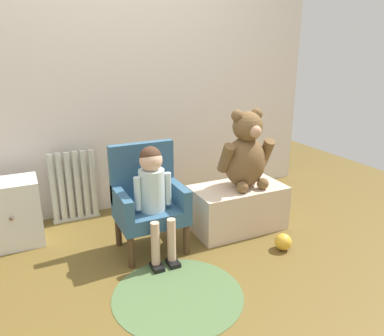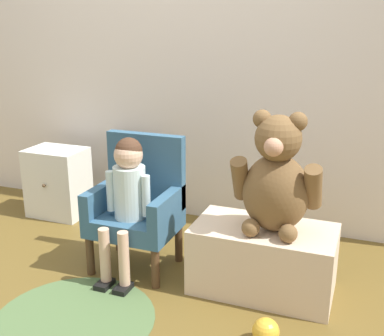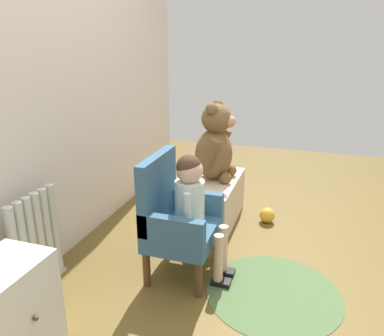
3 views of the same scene
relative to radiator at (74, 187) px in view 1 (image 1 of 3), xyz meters
name	(u,v)px [view 1 (image 1 of 3)]	position (x,y,z in m)	size (l,w,h in m)	color
ground_plane	(168,281)	(0.36, -1.12, -0.29)	(6.00, 6.00, 0.00)	brown
back_wall	(107,67)	(0.36, 0.12, 0.91)	(3.80, 0.05, 2.40)	silver
radiator	(74,187)	(0.00, 0.00, 0.00)	(0.37, 0.05, 0.58)	#B6B8AD
small_dresser	(11,213)	(-0.46, -0.22, -0.05)	(0.39, 0.31, 0.48)	silver
child_armchair	(148,199)	(0.40, -0.67, 0.08)	(0.45, 0.38, 0.73)	#325976
child_figure	(153,186)	(0.40, -0.78, 0.21)	(0.25, 0.35, 0.75)	silver
low_bench	(237,207)	(1.11, -0.69, -0.11)	(0.70, 0.39, 0.34)	beige
large_teddy_bear	(246,153)	(1.16, -0.70, 0.32)	(0.43, 0.30, 0.59)	brown
floor_rug	(178,295)	(0.36, -1.27, -0.28)	(0.75, 0.75, 0.01)	#4D693D
toy_ball	(283,242)	(1.22, -1.11, -0.23)	(0.12, 0.12, 0.12)	gold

